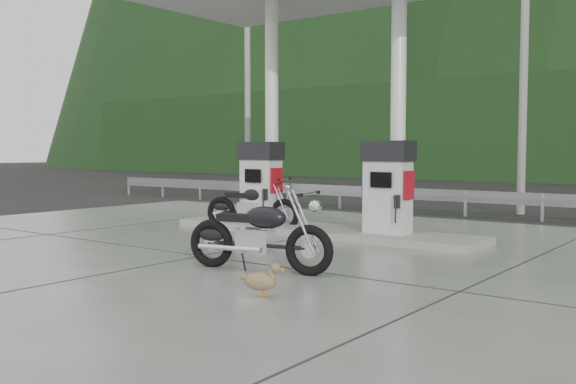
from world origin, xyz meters
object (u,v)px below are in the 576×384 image
Objects in this scene: gas_pump_left at (261,182)px; motorcycle_right at (259,236)px; gas_pump_right at (388,187)px; duck at (260,282)px; motorcycle_left at (252,207)px.

motorcycle_right is at bearing -50.86° from gas_pump_left.
gas_pump_left is 1.00× the size of gas_pump_right.
motorcycle_right reaches higher than duck.
gas_pump_right is 0.83× the size of motorcycle_right.
motorcycle_right is at bearing -62.56° from motorcycle_left.
gas_pump_left is at bearing 44.40° from motorcycle_left.
motorcycle_left is at bearing 115.53° from duck.
gas_pump_left is at bearing 116.91° from motorcycle_right.
motorcycle_left is 0.98× the size of motorcycle_right.
motorcycle_right is at bearing 114.76° from duck.
motorcycle_left is at bearing -176.93° from gas_pump_right.
motorcycle_left is 4.22× the size of duck.
gas_pump_right is at bearing 0.00° from gas_pump_left.
motorcycle_right is at bearing -89.88° from gas_pump_right.
gas_pump_right reaches higher than motorcycle_left.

